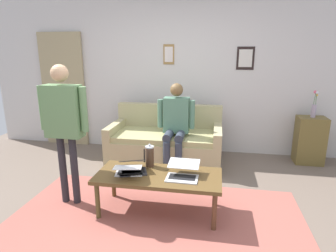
# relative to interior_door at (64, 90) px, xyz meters

# --- Properties ---
(ground_plane) EXTENTS (7.68, 7.68, 0.00)m
(ground_plane) POSITION_rel_interior_door_xyz_m (-2.18, 2.11, -1.02)
(ground_plane) COLOR #6A5B4F
(area_rug) EXTENTS (3.13, 1.62, 0.01)m
(area_rug) POSITION_rel_interior_door_xyz_m (-2.21, 2.16, -1.02)
(area_rug) COLOR #9F544A
(area_rug) RESTS_ON ground_plane
(back_wall) EXTENTS (7.04, 0.11, 2.70)m
(back_wall) POSITION_rel_interior_door_xyz_m (-2.18, -0.09, 0.33)
(back_wall) COLOR silver
(back_wall) RESTS_ON ground_plane
(interior_door) EXTENTS (0.82, 0.09, 2.05)m
(interior_door) POSITION_rel_interior_door_xyz_m (0.00, 0.00, 0.00)
(interior_door) COLOR tan
(interior_door) RESTS_ON ground_plane
(couch) EXTENTS (1.73, 0.89, 0.88)m
(couch) POSITION_rel_interior_door_xyz_m (-2.02, 0.60, -0.72)
(couch) COLOR tan
(couch) RESTS_ON ground_plane
(coffee_table) EXTENTS (1.35, 0.60, 0.45)m
(coffee_table) POSITION_rel_interior_door_xyz_m (-2.21, 2.06, -0.62)
(coffee_table) COLOR brown
(coffee_table) RESTS_ON ground_plane
(laptop_left) EXTENTS (0.34, 0.36, 0.14)m
(laptop_left) POSITION_rel_interior_door_xyz_m (-2.48, 2.08, -0.53)
(laptop_left) COLOR silver
(laptop_left) RESTS_ON coffee_table
(laptop_center) EXTENTS (0.35, 0.40, 0.14)m
(laptop_center) POSITION_rel_interior_door_xyz_m (-1.90, 2.11, -0.53)
(laptop_center) COLOR silver
(laptop_center) RESTS_ON coffee_table
(laptop_right) EXTENTS (0.37, 0.36, 0.15)m
(laptop_right) POSITION_rel_interior_door_xyz_m (-1.92, 2.03, -0.54)
(laptop_right) COLOR #28282D
(laptop_right) RESTS_ON coffee_table
(french_press) EXTENTS (0.12, 0.10, 0.27)m
(french_press) POSITION_rel_interior_door_xyz_m (-2.07, 1.85, -0.46)
(french_press) COLOR #4C3323
(french_press) RESTS_ON coffee_table
(side_shelf) EXTENTS (0.42, 0.32, 0.74)m
(side_shelf) POSITION_rel_interior_door_xyz_m (-4.26, 0.24, -0.65)
(side_shelf) COLOR brown
(side_shelf) RESTS_ON ground_plane
(flower_vase) EXTENTS (0.07, 0.09, 0.41)m
(flower_vase) POSITION_rel_interior_door_xyz_m (-4.26, 0.25, -0.13)
(flower_vase) COLOR #A090A6
(flower_vase) RESTS_ON side_shelf
(person_standing) EXTENTS (0.57, 0.19, 1.60)m
(person_standing) POSITION_rel_interior_door_xyz_m (-1.15, 2.04, 0.00)
(person_standing) COLOR #29262C
(person_standing) RESTS_ON ground_plane
(person_seated) EXTENTS (0.55, 0.51, 1.28)m
(person_seated) POSITION_rel_interior_door_xyz_m (-2.21, 0.83, -0.30)
(person_seated) COLOR #303745
(person_seated) RESTS_ON ground_plane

